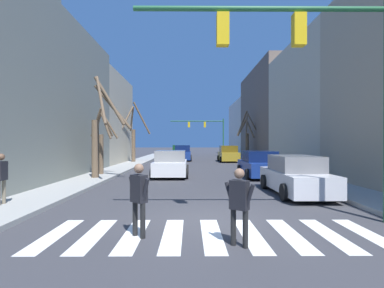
% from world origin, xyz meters
% --- Properties ---
extents(ground_plane, '(240.00, 240.00, 0.00)m').
position_xyz_m(ground_plane, '(0.00, 0.00, 0.00)').
color(ground_plane, '#38383D').
extents(building_row_left, '(6.00, 32.31, 13.75)m').
position_xyz_m(building_row_left, '(-10.11, 8.34, 5.71)').
color(building_row_left, gray).
rests_on(building_row_left, ground_plane).
extents(building_row_right, '(6.00, 56.11, 11.02)m').
position_xyz_m(building_row_right, '(10.11, 21.97, 4.97)').
color(building_row_right, tan).
rests_on(building_row_right, ground_plane).
extents(crosswalk_stripes, '(7.65, 2.60, 0.01)m').
position_xyz_m(crosswalk_stripes, '(-0.00, -1.35, 0.00)').
color(crosswalk_stripes, white).
rests_on(crosswalk_stripes, ground_plane).
extents(traffic_signal_near, '(6.77, 0.28, 6.03)m').
position_xyz_m(traffic_signal_near, '(2.73, -0.35, 4.38)').
color(traffic_signal_near, '#236038').
rests_on(traffic_signal_near, ground_plane).
extents(traffic_signal_far, '(8.32, 0.28, 5.84)m').
position_xyz_m(traffic_signal_far, '(2.14, 38.33, 4.32)').
color(traffic_signal_far, '#236038').
rests_on(traffic_signal_far, ground_plane).
extents(car_driving_away_lane, '(2.17, 4.59, 1.60)m').
position_xyz_m(car_driving_away_lane, '(3.75, 10.10, 0.75)').
color(car_driving_away_lane, navy).
rests_on(car_driving_away_lane, ground_plane).
extents(car_parked_left_near, '(2.03, 4.74, 1.58)m').
position_xyz_m(car_parked_left_near, '(3.82, 4.01, 0.74)').
color(car_parked_left_near, silver).
rests_on(car_parked_left_near, ground_plane).
extents(car_parked_right_mid, '(2.18, 4.63, 1.78)m').
position_xyz_m(car_parked_right_mid, '(3.74, 24.76, 0.83)').
color(car_parked_right_mid, '#A38423').
rests_on(car_parked_right_mid, ground_plane).
extents(car_driving_toward_lane, '(2.21, 4.33, 1.61)m').
position_xyz_m(car_driving_toward_lane, '(-1.70, 10.46, 0.76)').
color(car_driving_toward_lane, white).
rests_on(car_driving_toward_lane, ground_plane).
extents(car_parked_left_far, '(2.09, 4.13, 1.81)m').
position_xyz_m(car_parked_left_far, '(-1.34, 26.49, 0.83)').
color(car_parked_left_far, navy).
rests_on(car_parked_left_far, ground_plane).
extents(car_at_intersection, '(2.05, 4.14, 1.76)m').
position_xyz_m(car_at_intersection, '(-2.06, 33.88, 0.82)').
color(car_at_intersection, '#236B38').
rests_on(car_at_intersection, ground_plane).
extents(pedestrian_waiting_at_curb, '(0.57, 0.55, 1.64)m').
position_xyz_m(pedestrian_waiting_at_curb, '(-1.65, -1.50, 0.97)').
color(pedestrian_waiting_at_curb, black).
rests_on(pedestrian_waiting_at_curb, ground_plane).
extents(pedestrian_near_right_corner, '(0.60, 0.47, 1.59)m').
position_xyz_m(pedestrian_near_right_corner, '(0.50, -2.13, 0.94)').
color(pedestrian_near_right_corner, black).
rests_on(pedestrian_near_right_corner, ground_plane).
extents(pedestrian_on_left_sidewalk, '(0.22, 0.69, 1.62)m').
position_xyz_m(pedestrian_on_left_sidewalk, '(-6.49, 1.32, 1.11)').
color(pedestrian_on_left_sidewalk, '#7A705B').
rests_on(pedestrian_on_left_sidewalk, sidewalk_left).
extents(street_tree_left_mid, '(2.67, 2.97, 6.19)m').
position_xyz_m(street_tree_left_mid, '(-6.27, 22.67, 2.87)').
color(street_tree_left_mid, brown).
rests_on(street_tree_left_mid, sidewalk_left).
extents(street_tree_right_near, '(2.42, 2.38, 5.71)m').
position_xyz_m(street_tree_right_near, '(6.13, 26.70, 2.79)').
color(street_tree_right_near, brown).
rests_on(street_tree_right_near, sidewalk_right).
extents(street_tree_left_far, '(1.92, 1.15, 4.15)m').
position_xyz_m(street_tree_left_far, '(-6.03, 10.63, 2.21)').
color(street_tree_left_far, brown).
rests_on(street_tree_left_far, sidewalk_left).
extents(street_tree_left_near, '(2.21, 2.53, 5.73)m').
position_xyz_m(street_tree_left_near, '(-5.55, 8.54, 2.65)').
color(street_tree_left_near, brown).
rests_on(street_tree_left_near, sidewalk_left).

